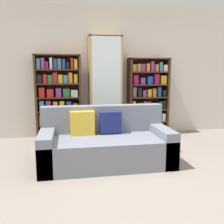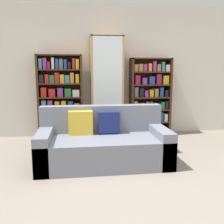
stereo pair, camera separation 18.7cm
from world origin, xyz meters
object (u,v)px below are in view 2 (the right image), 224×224
(display_cabinet, at_px, (107,88))
(bookshelf_right, at_px, (150,99))
(couch, at_px, (103,144))
(wine_bottle, at_px, (144,134))
(bookshelf_left, at_px, (60,98))

(display_cabinet, height_order, bookshelf_right, display_cabinet)
(couch, xyz_separation_m, bookshelf_right, (1.15, 1.54, 0.49))
(display_cabinet, xyz_separation_m, wine_bottle, (0.68, -0.46, -0.88))
(bookshelf_left, bearing_deg, display_cabinet, -0.97)
(wine_bottle, bearing_deg, display_cabinet, 146.22)
(bookshelf_left, distance_m, display_cabinet, 0.96)
(bookshelf_left, height_order, bookshelf_right, bookshelf_left)
(display_cabinet, bearing_deg, bookshelf_right, 1.01)
(bookshelf_left, bearing_deg, wine_bottle, -16.27)
(bookshelf_left, xyz_separation_m, bookshelf_right, (1.86, 0.00, -0.05))
(display_cabinet, height_order, wine_bottle, display_cabinet)
(display_cabinet, bearing_deg, bookshelf_left, 179.03)
(bookshelf_left, relative_size, bookshelf_right, 1.03)
(couch, bearing_deg, bookshelf_right, 53.22)
(couch, xyz_separation_m, wine_bottle, (0.91, 1.06, -0.14))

